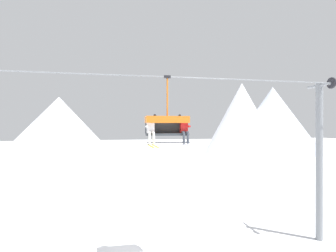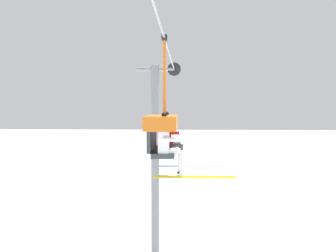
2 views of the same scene
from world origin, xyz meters
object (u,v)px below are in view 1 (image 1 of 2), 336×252
at_px(skier_white, 151,129).
at_px(skier_red, 184,129).
at_px(chairlift_chair, 167,122).
at_px(lift_tower_far, 320,157).

bearing_deg(skier_white, skier_red, 0.00).
relative_size(chairlift_chair, skier_red, 1.72).
xyz_separation_m(lift_tower_far, skier_white, (-9.10, -0.92, 1.51)).
relative_size(lift_tower_far, skier_red, 4.98).
xyz_separation_m(chairlift_chair, skier_red, (0.74, -0.21, -0.29)).
height_order(skier_white, skier_red, same).
relative_size(lift_tower_far, chairlift_chair, 2.89).
relative_size(lift_tower_far, skier_white, 4.98).
bearing_deg(lift_tower_far, skier_red, -173.10).
distance_m(lift_tower_far, skier_white, 9.27).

